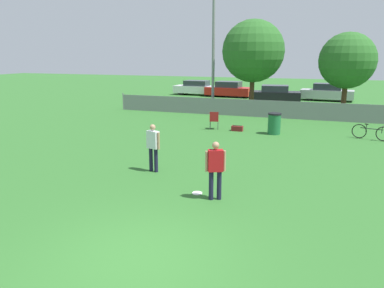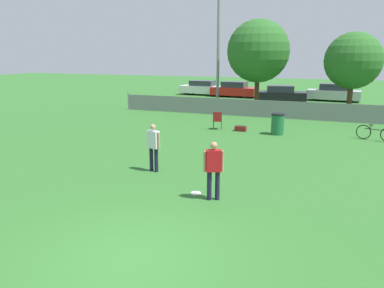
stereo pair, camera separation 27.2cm
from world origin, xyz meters
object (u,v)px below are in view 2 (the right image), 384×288
at_px(tree_near_pole, 258,51).
at_px(trash_bin, 278,124).
at_px(bicycle_sideline, 376,133).
at_px(light_pole, 219,24).
at_px(folding_chair_sideline, 217,119).
at_px(parked_car_red, 234,90).
at_px(gear_bag_sideline, 241,129).
at_px(parked_car_white, 203,88).
at_px(player_defender_red, 214,167).
at_px(parked_car_dark, 280,94).
at_px(tree_far_right, 353,61).
at_px(parked_car_silver, 334,93).
at_px(player_receiver_white, 153,144).
at_px(frisbee_disc, 196,193).

height_order(tree_near_pole, trash_bin, tree_near_pole).
xyz_separation_m(bicycle_sideline, trash_bin, (-4.49, -0.26, 0.18)).
bearing_deg(trash_bin, light_pole, 128.32).
bearing_deg(folding_chair_sideline, bicycle_sideline, 166.19).
bearing_deg(bicycle_sideline, light_pole, 164.13).
bearing_deg(parked_car_red, gear_bag_sideline, -70.88).
distance_m(trash_bin, parked_car_white, 19.30).
xyz_separation_m(player_defender_red, bicycle_sideline, (4.79, 9.73, -0.59)).
distance_m(player_defender_red, folding_chair_sideline, 10.05).
xyz_separation_m(parked_car_red, parked_car_dark, (4.70, -2.61, -0.01)).
xyz_separation_m(tree_far_right, parked_car_white, (-13.32, 9.66, -2.84)).
height_order(bicycle_sideline, parked_car_silver, parked_car_silver).
bearing_deg(gear_bag_sideline, parked_car_white, 115.97).
relative_size(tree_near_pole, tree_far_right, 1.18).
bearing_deg(parked_car_silver, tree_near_pole, -116.29).
relative_size(light_pole, gear_bag_sideline, 17.54).
height_order(player_receiver_white, parked_car_white, player_receiver_white).
bearing_deg(parked_car_dark, light_pole, -123.77).
bearing_deg(player_receiver_white, tree_near_pole, 103.19).
relative_size(tree_far_right, parked_car_white, 1.19).
distance_m(tree_near_pole, player_receiver_white, 15.31).
bearing_deg(parked_car_silver, trash_bin, -94.92).
xyz_separation_m(tree_near_pole, frisbee_disc, (1.68, -16.46, -4.13)).
distance_m(folding_chair_sideline, parked_car_dark, 13.32).
height_order(player_receiver_white, parked_car_red, player_receiver_white).
distance_m(light_pole, bicycle_sideline, 12.90).
bearing_deg(parked_car_red, parked_car_silver, 2.25).
relative_size(light_pole, player_receiver_white, 6.24).
distance_m(tree_far_right, parked_car_red, 13.75).
bearing_deg(tree_near_pole, gear_bag_sideline, -84.68).
distance_m(frisbee_disc, folding_chair_sideline, 9.65).
bearing_deg(parked_car_red, trash_bin, -64.86).
relative_size(player_receiver_white, frisbee_disc, 5.55).
relative_size(gear_bag_sideline, parked_car_red, 0.13).
xyz_separation_m(player_receiver_white, parked_car_dark, (1.21, 21.11, -0.27)).
distance_m(gear_bag_sideline, parked_car_dark, 13.24).
height_order(player_defender_red, bicycle_sideline, player_defender_red).
height_order(light_pole, tree_near_pole, light_pole).
bearing_deg(light_pole, tree_near_pole, 12.71).
height_order(frisbee_disc, parked_car_red, parked_car_red).
bearing_deg(gear_bag_sideline, folding_chair_sideline, -179.28).
distance_m(light_pole, tree_near_pole, 3.25).
height_order(tree_near_pole, parked_car_dark, tree_near_pole).
bearing_deg(trash_bin, tree_near_pole, 109.67).
bearing_deg(tree_near_pole, frisbee_disc, -84.17).
height_order(player_receiver_white, parked_car_silver, player_receiver_white).
bearing_deg(tree_near_pole, light_pole, -167.29).
bearing_deg(parked_car_white, player_receiver_white, -72.98).
bearing_deg(light_pole, trash_bin, -51.68).
bearing_deg(player_defender_red, parked_car_dark, 69.82).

